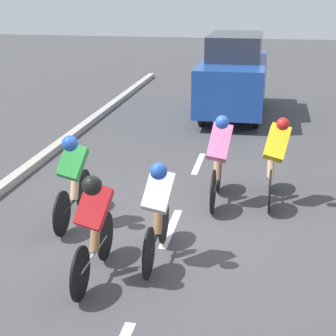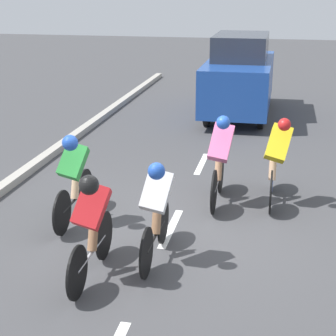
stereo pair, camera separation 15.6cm
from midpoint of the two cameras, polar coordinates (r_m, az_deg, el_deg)
name	(u,v)px [view 1 (the left image)]	position (r m, az deg, el deg)	size (l,w,h in m)	color
ground_plane	(170,230)	(8.39, -0.31, -6.33)	(60.00, 60.00, 0.00)	#424244
lane_stripe_mid	(171,228)	(8.45, -0.23, -6.12)	(0.12, 1.40, 0.01)	white
lane_stripe_far	(199,163)	(11.41, 2.73, 0.47)	(0.12, 1.40, 0.01)	white
cyclist_yellow	(274,158)	(9.31, 10.28, 1.04)	(0.45, 1.69, 1.51)	black
cyclist_pink	(218,157)	(9.13, 4.65, 1.11)	(0.41, 1.69, 1.56)	black
cyclist_green	(73,176)	(8.45, -10.18, -0.79)	(0.43, 1.66, 1.46)	black
cyclist_red	(94,223)	(6.79, -8.22, -5.53)	(0.44, 1.67, 1.46)	black
cyclist_white	(158,208)	(7.20, -1.66, -4.07)	(0.41, 1.66, 1.45)	black
support_car	(234,75)	(15.56, 6.40, 9.33)	(1.70, 4.40, 2.17)	black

